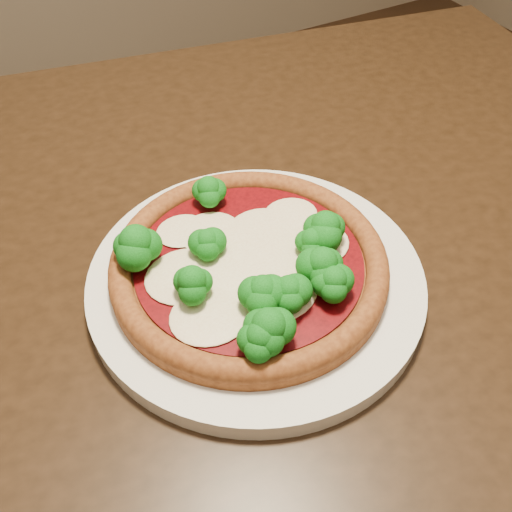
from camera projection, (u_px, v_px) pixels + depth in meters
dining_table at (258, 309)px, 0.64m from camera, size 1.21×1.06×0.75m
plate at (256, 279)px, 0.53m from camera, size 0.31×0.31×0.02m
pizza at (251, 264)px, 0.50m from camera, size 0.25×0.25×0.06m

